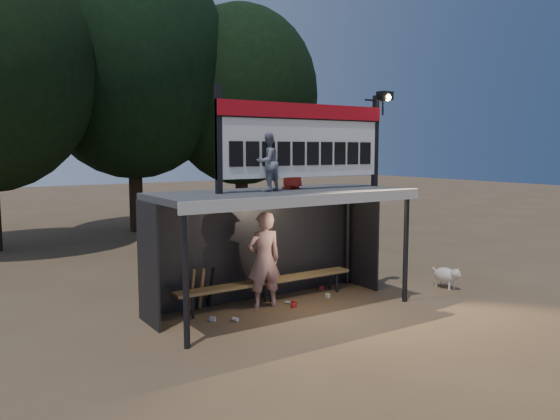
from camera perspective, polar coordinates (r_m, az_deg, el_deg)
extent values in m
plane|color=brown|center=(10.78, 0.29, -10.35)|extent=(80.00, 80.00, 0.00)
imported|color=silver|center=(10.72, -1.69, -5.22)|extent=(0.76, 0.56, 1.90)
imported|color=gray|center=(10.12, -1.38, 5.02)|extent=(0.64, 0.57, 1.09)
imported|color=#B0261B|center=(10.75, 1.23, 5.09)|extent=(0.55, 0.38, 1.09)
cube|color=#3B3B3D|center=(10.36, 0.29, 1.70)|extent=(5.00, 2.00, 0.12)
cube|color=silver|center=(9.54, 3.69, 1.04)|extent=(5.10, 0.06, 0.20)
cylinder|color=black|center=(8.62, -9.81, -7.17)|extent=(0.10, 0.10, 2.20)
cylinder|color=black|center=(11.37, 13.01, -3.94)|extent=(0.10, 0.10, 2.20)
cylinder|color=black|center=(10.26, -13.85, -5.08)|extent=(0.10, 0.10, 2.20)
cylinder|color=black|center=(12.66, 7.10, -2.78)|extent=(0.10, 0.10, 2.20)
cube|color=black|center=(11.35, -2.51, -3.79)|extent=(5.00, 0.04, 2.20)
cube|color=black|center=(9.86, -13.62, -5.54)|extent=(0.04, 1.00, 2.20)
cube|color=black|center=(12.42, 8.65, -2.97)|extent=(0.04, 1.00, 2.20)
cylinder|color=black|center=(11.21, -2.54, 1.49)|extent=(5.00, 0.06, 0.06)
cube|color=black|center=(9.64, -6.45, 7.32)|extent=(0.10, 0.10, 1.90)
cube|color=black|center=(11.79, 9.92, 7.09)|extent=(0.10, 0.10, 1.90)
cube|color=silver|center=(10.61, 2.56, 7.27)|extent=(3.80, 0.08, 1.40)
cube|color=#B50C16|center=(10.59, 2.74, 10.30)|extent=(3.80, 0.04, 0.28)
cube|color=black|center=(10.58, 2.75, 9.49)|extent=(3.80, 0.02, 0.03)
cube|color=black|center=(9.75, -4.61, 5.86)|extent=(0.27, 0.03, 0.45)
cube|color=black|center=(9.92, -2.88, 5.88)|extent=(0.27, 0.03, 0.45)
cube|color=black|center=(10.09, -1.21, 5.90)|extent=(0.27, 0.03, 0.45)
cube|color=black|center=(10.28, 0.40, 5.91)|extent=(0.27, 0.03, 0.45)
cube|color=black|center=(10.47, 1.96, 5.91)|extent=(0.27, 0.03, 0.45)
cube|color=black|center=(10.67, 3.46, 5.92)|extent=(0.27, 0.03, 0.45)
cube|color=black|center=(10.88, 4.90, 5.91)|extent=(0.27, 0.03, 0.45)
cube|color=black|center=(11.09, 6.29, 5.91)|extent=(0.27, 0.03, 0.45)
cube|color=black|center=(11.31, 7.62, 5.90)|extent=(0.27, 0.03, 0.45)
cube|color=black|center=(11.54, 8.90, 5.89)|extent=(0.27, 0.03, 0.45)
cylinder|color=black|center=(11.80, 9.82, 11.23)|extent=(0.50, 0.04, 0.04)
cylinder|color=black|center=(11.96, 10.70, 10.42)|extent=(0.04, 0.04, 0.30)
cube|color=black|center=(11.94, 10.89, 11.63)|extent=(0.30, 0.22, 0.18)
sphere|color=#FFD88C|center=(11.88, 11.20, 11.46)|extent=(0.14, 0.14, 0.14)
cube|color=olive|center=(11.11, -1.30, -7.44)|extent=(4.00, 0.35, 0.06)
cylinder|color=black|center=(10.29, -9.10, -9.95)|extent=(0.05, 0.05, 0.45)
cylinder|color=black|center=(10.50, -9.65, -9.62)|extent=(0.05, 0.05, 0.45)
cylinder|color=black|center=(11.07, -0.96, -8.70)|extent=(0.05, 0.05, 0.45)
cylinder|color=black|center=(11.27, -1.62, -8.43)|extent=(0.05, 0.05, 0.45)
cylinder|color=black|center=(12.04, 5.95, -7.49)|extent=(0.05, 0.05, 0.45)
cylinder|color=black|center=(12.22, 5.23, -7.28)|extent=(0.05, 0.05, 0.45)
cylinder|color=black|center=(21.21, -14.87, 3.44)|extent=(0.50, 0.50, 4.18)
ellipsoid|color=black|center=(21.41, -15.19, 14.42)|extent=(7.22, 7.22, 8.36)
cylinder|color=black|center=(21.94, -4.04, 2.87)|extent=(0.50, 0.50, 3.52)
ellipsoid|color=black|center=(22.00, -4.11, 11.85)|extent=(6.08, 6.08, 7.04)
ellipsoid|color=beige|center=(12.91, 16.90, -6.58)|extent=(0.36, 0.58, 0.36)
sphere|color=beige|center=(12.72, 17.89, -6.39)|extent=(0.22, 0.22, 0.22)
cone|color=silver|center=(12.67, 18.24, -6.55)|extent=(0.10, 0.10, 0.10)
cone|color=beige|center=(12.65, 17.83, -5.99)|extent=(0.06, 0.06, 0.07)
cone|color=beige|center=(12.73, 18.12, -5.93)|extent=(0.06, 0.06, 0.07)
cylinder|color=white|center=(12.78, 17.27, -7.55)|extent=(0.05, 0.05, 0.18)
cylinder|color=silver|center=(12.90, 17.73, -7.43)|extent=(0.05, 0.05, 0.18)
cylinder|color=beige|center=(13.01, 16.04, -7.27)|extent=(0.05, 0.05, 0.18)
cylinder|color=white|center=(13.13, 16.50, -7.16)|extent=(0.05, 0.05, 0.18)
cylinder|color=beige|center=(13.09, 15.90, -6.06)|extent=(0.04, 0.16, 0.14)
cylinder|color=olive|center=(10.65, -9.19, -8.25)|extent=(0.07, 0.27, 0.84)
cylinder|color=#996C47|center=(10.73, -8.20, -8.12)|extent=(0.08, 0.30, 0.83)
cylinder|color=black|center=(10.81, -7.23, -8.00)|extent=(0.07, 0.33, 0.83)
cube|color=#AA1D1F|center=(12.27, 4.33, -8.10)|extent=(0.12, 0.11, 0.08)
cylinder|color=silver|center=(11.13, 0.84, -9.63)|extent=(0.13, 0.13, 0.07)
cube|color=beige|center=(11.65, 5.00, -8.90)|extent=(0.08, 0.11, 0.08)
cylinder|color=maroon|center=(11.15, 1.44, -9.60)|extent=(0.07, 0.12, 0.07)
cube|color=#A1A1A5|center=(10.16, -7.04, -11.23)|extent=(0.11, 0.12, 0.08)
cylinder|color=silver|center=(10.12, -4.70, -11.30)|extent=(0.10, 0.13, 0.07)
cube|color=red|center=(10.90, 1.47, -9.95)|extent=(0.11, 0.08, 0.08)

